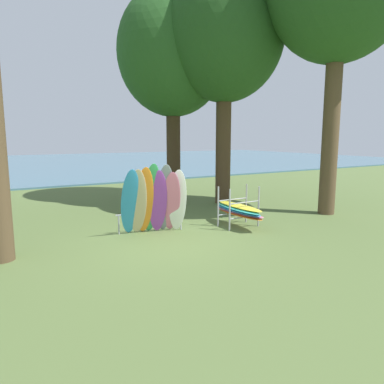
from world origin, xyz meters
The scene contains 6 objects.
ground_plane centered at (0.00, 0.00, 0.00)m, with size 80.00×80.00×0.00m, color #566B38.
lake_water centered at (0.00, 30.00, 0.05)m, with size 80.00×36.00×0.10m, color #477084.
tree_mid_behind centered at (4.37, 3.85, 6.73)m, with size 4.70×4.70×9.50m.
tree_deep_back centered at (3.08, 5.83, 6.24)m, with size 4.69×4.69×8.99m.
leaning_board_pile centered at (-0.13, 0.81, 0.96)m, with size 2.03×1.15×2.06m.
board_storage_rack centered at (2.49, 0.34, 0.52)m, with size 1.15×2.13×1.25m.
Camera 1 is at (-4.18, -8.26, 2.77)m, focal length 33.39 mm.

